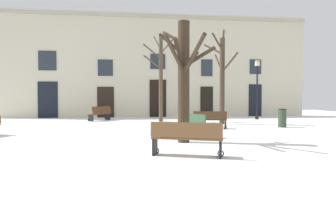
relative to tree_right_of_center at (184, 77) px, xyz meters
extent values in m
plane|color=white|center=(-0.05, 2.08, -2.21)|extent=(37.55, 37.55, 0.00)
cube|color=beige|center=(-0.05, 12.17, 1.66)|extent=(23.47, 0.40, 7.74)
cube|color=#B1A993|center=(-0.05, 11.92, 5.29)|extent=(23.47, 0.30, 0.24)
cube|color=black|center=(-7.79, 11.95, -0.90)|extent=(1.37, 0.08, 2.61)
cube|color=#262D38|center=(-7.79, 11.95, 1.89)|extent=(1.24, 0.06, 1.39)
cube|color=black|center=(-3.72, 11.95, -1.08)|extent=(1.20, 0.08, 2.25)
cube|color=#262D38|center=(-3.72, 11.95, 1.43)|extent=(1.08, 0.06, 1.18)
cube|color=black|center=(0.12, 11.95, -0.82)|extent=(1.24, 0.08, 2.79)
cube|color=#262D38|center=(0.12, 11.95, 1.94)|extent=(1.12, 0.06, 1.13)
cube|color=black|center=(3.87, 11.95, -1.06)|extent=(0.97, 0.08, 2.29)
cube|color=#262D38|center=(3.87, 11.95, 1.52)|extent=(0.88, 0.06, 1.27)
cube|color=black|center=(7.74, 11.95, -0.97)|extent=(1.03, 0.08, 2.48)
cube|color=#262D38|center=(7.74, 11.95, 1.64)|extent=(0.92, 0.06, 1.13)
cylinder|color=#382B1E|center=(0.01, 0.06, -0.16)|extent=(0.40, 0.40, 4.10)
cylinder|color=#382B1E|center=(0.48, -0.18, 0.67)|extent=(1.07, 0.62, 0.71)
cylinder|color=#382B1E|center=(-0.20, -0.29, 0.72)|extent=(0.56, 0.84, 1.03)
cylinder|color=#382B1E|center=(-0.38, -0.48, 0.70)|extent=(0.91, 1.22, 1.16)
cylinder|color=#382B1E|center=(0.18, -0.72, 0.64)|extent=(0.49, 1.64, 1.14)
cylinder|color=#382B1E|center=(0.28, 0.22, 0.52)|extent=(0.68, 0.46, 0.86)
cylinder|color=#382B1E|center=(-0.29, 0.46, 1.41)|extent=(0.71, 0.90, 0.63)
cylinder|color=#382B1E|center=(-0.42, -0.01, 1.09)|extent=(0.92, 0.25, 0.74)
cylinder|color=#423326|center=(3.24, 6.07, 0.19)|extent=(0.28, 0.28, 4.81)
cylinder|color=#423326|center=(3.19, 6.58, 1.26)|extent=(0.20, 1.10, 1.12)
cylinder|color=#423326|center=(2.94, 6.02, 2.37)|extent=(0.70, 0.20, 0.99)
cylinder|color=#423326|center=(2.89, 6.71, 2.07)|extent=(0.82, 1.40, 0.80)
cylinder|color=#423326|center=(3.50, 5.59, 1.18)|extent=(0.67, 1.06, 1.04)
cylinder|color=#423326|center=(3.18, 5.75, 2.44)|extent=(0.23, 0.73, 0.98)
cylinder|color=#4C3D2D|center=(-0.02, 8.10, 0.46)|extent=(0.24, 0.24, 5.34)
cylinder|color=#4C3D2D|center=(-0.56, 7.96, 2.07)|extent=(1.16, 0.36, 0.91)
cylinder|color=#4C3D2D|center=(-0.55, 7.65, 1.38)|extent=(1.16, 0.98, 0.74)
cylinder|color=#4C3D2D|center=(-0.20, 8.46, 2.66)|extent=(0.45, 0.81, 1.02)
cylinder|color=#4C3D2D|center=(0.34, 7.67, 2.39)|extent=(0.82, 0.96, 0.83)
cylinder|color=black|center=(6.60, 9.05, -0.41)|extent=(0.10, 0.10, 3.60)
cylinder|color=black|center=(6.60, 9.05, -2.11)|extent=(0.22, 0.22, 0.20)
cube|color=beige|center=(6.60, 9.05, 1.58)|extent=(0.24, 0.24, 0.36)
cone|color=black|center=(6.60, 9.05, 1.76)|extent=(0.30, 0.30, 0.14)
cylinder|color=#2D3D2D|center=(5.77, 4.12, -1.76)|extent=(0.40, 0.40, 0.90)
torus|color=black|center=(5.77, 4.12, -1.29)|extent=(0.43, 0.43, 0.04)
cube|color=brown|center=(-0.30, -2.24, -1.73)|extent=(1.89, 0.99, 0.05)
cube|color=brown|center=(-0.36, -2.42, -1.50)|extent=(1.78, 0.68, 0.39)
cube|color=black|center=(0.52, -2.52, -1.97)|extent=(0.18, 0.37, 0.48)
torus|color=black|center=(0.57, -2.38, -2.13)|extent=(0.17, 0.08, 0.17)
cube|color=black|center=(-1.12, -1.96, -1.97)|extent=(0.18, 0.37, 0.48)
torus|color=black|center=(-1.07, -1.81, -2.13)|extent=(0.17, 0.08, 0.17)
cube|color=#3D2819|center=(1.99, 3.98, -1.77)|extent=(1.64, 0.82, 0.05)
cube|color=#3D2819|center=(1.94, 3.80, -1.55)|extent=(1.55, 0.52, 0.37)
cube|color=black|center=(2.69, 3.78, -1.99)|extent=(0.16, 0.37, 0.44)
torus|color=black|center=(2.74, 3.92, -2.13)|extent=(0.17, 0.08, 0.17)
cube|color=black|center=(1.28, 4.18, -1.99)|extent=(0.16, 0.37, 0.44)
torus|color=black|center=(1.32, 4.33, -2.13)|extent=(0.17, 0.08, 0.17)
cube|color=#2D4C33|center=(0.79, 1.62, -1.74)|extent=(1.13, 1.61, 0.05)
cube|color=#2D4C33|center=(0.61, 1.52, -1.52)|extent=(0.81, 1.44, 0.37)
cube|color=black|center=(1.13, 0.97, -1.97)|extent=(0.39, 0.24, 0.47)
torus|color=black|center=(1.29, 1.06, -2.13)|extent=(0.11, 0.16, 0.17)
cube|color=black|center=(0.46, 2.26, -1.97)|extent=(0.39, 0.24, 0.47)
torus|color=black|center=(0.61, 2.35, -2.13)|extent=(0.11, 0.16, 0.17)
cube|color=#51331E|center=(-3.87, 9.27, -1.79)|extent=(1.37, 1.49, 0.05)
cube|color=#51331E|center=(-3.70, 9.13, -1.52)|extent=(1.13, 1.28, 0.44)
cube|color=black|center=(-3.39, 9.82, -2.00)|extent=(0.36, 0.32, 0.42)
torus|color=black|center=(-3.53, 9.94, -2.13)|extent=(0.13, 0.15, 0.17)
cube|color=black|center=(-4.34, 8.72, -2.00)|extent=(0.36, 0.32, 0.42)
torus|color=black|center=(-4.47, 8.84, -2.13)|extent=(0.13, 0.15, 0.17)
camera|label=1|loc=(-1.69, -9.67, -0.63)|focal=30.97mm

